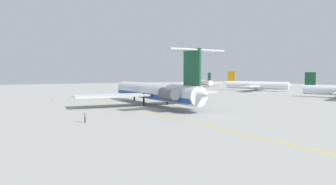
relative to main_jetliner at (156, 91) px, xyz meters
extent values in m
plane|color=#9E9E99|center=(-0.93, -4.77, -3.33)|extent=(321.49, 321.49, 0.00)
cylinder|color=silver|center=(-1.18, -0.02, -0.05)|extent=(36.96, 4.71, 3.93)
cone|color=silver|center=(-19.62, -0.41, -0.05)|extent=(4.18, 3.86, 3.78)
cone|color=silver|center=(17.26, 0.36, 0.30)|extent=(5.81, 3.46, 3.34)
cube|color=#19429E|center=(-1.18, -0.02, -0.94)|extent=(36.14, 4.77, 0.87)
cube|color=silver|center=(-1.78, -10.20, -0.74)|extent=(7.50, 16.85, 0.39)
cube|color=silver|center=(-2.21, 10.12, -0.74)|extent=(8.15, 17.04, 0.39)
cylinder|color=#515156|center=(11.59, -2.92, 0.24)|extent=(4.97, 2.38, 2.28)
cube|color=silver|center=(11.58, -2.24, 0.24)|extent=(2.98, 1.32, 0.47)
cylinder|color=#515156|center=(11.46, 3.41, 0.24)|extent=(4.97, 2.38, 2.28)
cube|color=silver|center=(11.47, 2.72, 0.24)|extent=(2.98, 1.32, 0.47)
cube|color=#195133|center=(14.80, 0.31, 5.40)|extent=(5.34, 0.50, 6.97)
cube|color=silver|center=(15.28, -2.84, 8.60)|extent=(3.81, 5.81, 0.28)
cube|color=silver|center=(15.15, 3.47, 8.60)|extent=(3.81, 5.81, 0.28)
cylinder|color=black|center=(-12.45, -0.26, -1.84)|extent=(0.43, 0.43, 2.98)
cylinder|color=black|center=(0.12, -3.15, -1.84)|extent=(0.43, 0.43, 2.98)
cylinder|color=black|center=(-0.01, 3.15, -1.84)|extent=(0.43, 0.43, 2.98)
cylinder|color=silver|center=(-76.34, 67.29, -1.02)|extent=(25.21, 7.27, 3.00)
cone|color=silver|center=(-88.68, 69.45, -1.02)|extent=(2.91, 3.23, 2.85)
cube|color=silver|center=(-77.58, 60.18, -1.31)|extent=(6.26, 12.02, 0.36)
cube|color=silver|center=(-75.10, 74.40, -1.31)|extent=(6.26, 12.02, 0.36)
cube|color=#195133|center=(-65.87, 65.46, 2.53)|extent=(3.27, 0.86, 4.09)
cylinder|color=black|center=(-76.34, 67.29, -2.32)|extent=(0.36, 0.36, 2.02)
cylinder|color=white|center=(-30.72, 64.03, -0.87)|extent=(25.31, 14.74, 3.19)
cone|color=white|center=(-18.78, 69.97, -0.87)|extent=(3.69, 3.88, 3.03)
cube|color=white|center=(-34.15, 70.91, -1.18)|extent=(9.58, 12.97, 0.38)
cube|color=white|center=(-27.30, 57.14, -1.18)|extent=(9.58, 12.97, 0.38)
cube|color=orange|center=(-40.85, 58.99, 2.90)|extent=(3.26, 1.84, 4.35)
cylinder|color=black|center=(-30.72, 64.03, -2.26)|extent=(0.38, 0.38, 2.15)
cube|color=#195133|center=(0.94, 55.46, 2.54)|extent=(3.15, 1.52, 4.10)
cylinder|color=black|center=(-15.91, 21.82, -2.93)|extent=(0.10, 0.10, 0.79)
cylinder|color=black|center=(-15.79, 21.90, -2.93)|extent=(0.10, 0.10, 0.79)
cylinder|color=#191E4C|center=(-15.85, 21.86, -2.23)|extent=(0.27, 0.27, 0.63)
sphere|color=#DBB28E|center=(-15.85, 21.86, -1.79)|extent=(0.25, 0.25, 0.25)
cylinder|color=#191E4C|center=(-15.99, 21.76, -2.19)|extent=(0.07, 0.07, 0.53)
cylinder|color=#191E4C|center=(-15.71, 21.97, -2.19)|extent=(0.07, 0.07, 0.53)
cylinder|color=black|center=(16.42, -20.42, -2.90)|extent=(0.11, 0.11, 0.86)
cylinder|color=black|center=(16.27, -20.45, -2.90)|extent=(0.11, 0.11, 0.86)
cylinder|color=gray|center=(16.35, -20.43, -2.13)|extent=(0.29, 0.29, 0.68)
sphere|color=#DBB28E|center=(16.35, -20.43, -1.65)|extent=(0.27, 0.27, 0.27)
cylinder|color=gray|center=(16.54, -20.40, -2.09)|extent=(0.08, 0.08, 0.58)
cylinder|color=gray|center=(16.16, -20.47, -2.09)|extent=(0.08, 0.08, 0.58)
cone|color=#EA590F|center=(-22.11, -20.06, -3.06)|extent=(0.40, 0.40, 0.55)
cube|color=gold|center=(-1.18, -8.22, -3.33)|extent=(104.34, 8.85, 0.01)
camera|label=1|loc=(61.93, -31.19, 4.26)|focal=31.60mm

